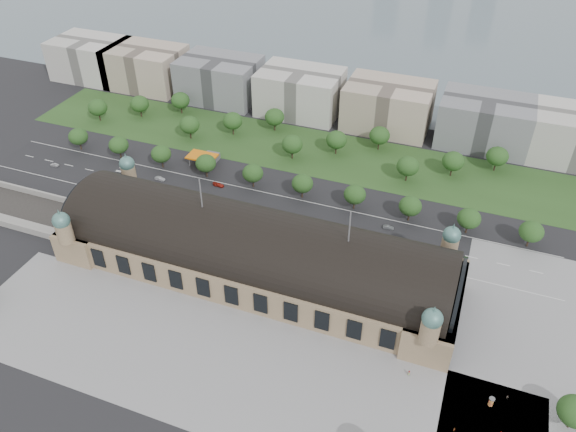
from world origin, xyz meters
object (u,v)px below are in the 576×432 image
(traffic_car_0, at_px, (55,165))
(traffic_car_6, at_px, (461,263))
(parked_car_6, at_px, (205,216))
(traffic_car_5, at_px, (388,227))
(parked_car_0, at_px, (146,204))
(traffic_car_1, at_px, (160,179))
(traffic_car_4, at_px, (285,225))
(bus_east, at_px, (355,237))
(parked_car_3, at_px, (171,212))
(petrol_station, at_px, (207,157))
(parked_car_2, at_px, (133,197))
(pedestrian_2, at_px, (507,397))
(traffic_car_3, at_px, (219,185))
(pedestrian_0, at_px, (409,373))
(parked_car_4, at_px, (209,222))
(parked_car_1, at_px, (123,201))
(parked_car_5, at_px, (235,226))
(pedestrian_1, at_px, (454,430))
(bus_west, at_px, (231,211))
(advertising_column, at_px, (491,402))
(traffic_car_2, at_px, (195,200))
(bus_mid, at_px, (316,235))

(traffic_car_0, relative_size, traffic_car_6, 0.76)
(traffic_car_6, xyz_separation_m, parked_car_6, (-106.22, -7.96, -0.11))
(traffic_car_5, height_order, parked_car_0, traffic_car_5)
(traffic_car_1, relative_size, traffic_car_6, 0.85)
(traffic_car_4, relative_size, bus_east, 0.37)
(parked_car_3, bearing_deg, petrol_station, 155.81)
(parked_car_6, bearing_deg, parked_car_2, -112.24)
(traffic_car_5, distance_m, pedestrian_2, 85.83)
(traffic_car_4, xyz_separation_m, traffic_car_5, (40.91, 13.64, -0.04))
(traffic_car_3, xyz_separation_m, pedestrian_0, (102.99, -74.03, 0.20))
(traffic_car_3, height_order, bus_east, bus_east)
(parked_car_4, height_order, pedestrian_0, pedestrian_0)
(pedestrian_2, bearing_deg, parked_car_1, 63.39)
(parked_car_3, bearing_deg, traffic_car_3, 128.77)
(parked_car_5, xyz_separation_m, pedestrian_1, (98.84, -63.64, 0.15))
(parked_car_1, bearing_deg, parked_car_5, 54.08)
(traffic_car_4, distance_m, bus_west, 25.00)
(pedestrian_0, bearing_deg, parked_car_0, 163.46)
(traffic_car_3, height_order, parked_car_1, traffic_car_3)
(traffic_car_1, distance_m, parked_car_3, 27.67)
(parked_car_4, relative_size, advertising_column, 1.37)
(petrol_station, relative_size, pedestrian_0, 7.12)
(parked_car_0, distance_m, pedestrian_0, 135.16)
(traffic_car_0, xyz_separation_m, parked_car_1, (49.05, -14.14, -0.10))
(advertising_column, bearing_deg, traffic_car_2, 155.02)
(petrol_station, height_order, advertising_column, petrol_station)
(traffic_car_6, distance_m, parked_car_3, 122.00)
(parked_car_1, relative_size, parked_car_3, 1.21)
(bus_mid, bearing_deg, traffic_car_1, 82.28)
(parked_car_5, bearing_deg, traffic_car_0, -126.00)
(traffic_car_2, bearing_deg, parked_car_2, -69.44)
(traffic_car_6, height_order, bus_mid, bus_mid)
(petrol_station, distance_m, traffic_car_5, 97.58)
(bus_mid, bearing_deg, traffic_car_6, -83.00)
(traffic_car_2, relative_size, pedestrian_1, 2.93)
(parked_car_2, relative_size, bus_west, 0.52)
(traffic_car_3, xyz_separation_m, traffic_car_5, (80.58, -3.52, -0.04))
(bus_west, height_order, pedestrian_1, bus_west)
(parked_car_3, relative_size, bus_west, 0.37)
(traffic_car_2, bearing_deg, parked_car_5, 70.27)
(pedestrian_1, bearing_deg, pedestrian_2, 5.16)
(bus_mid, height_order, pedestrian_2, bus_mid)
(traffic_car_6, distance_m, parked_car_1, 145.80)
(traffic_car_1, xyz_separation_m, traffic_car_6, (139.76, -10.37, -0.01))
(traffic_car_3, xyz_separation_m, parked_car_6, (5.39, -23.58, -0.08))
(parked_car_2, relative_size, pedestrian_2, 3.41)
(traffic_car_6, bearing_deg, traffic_car_4, -91.70)
(traffic_car_1, distance_m, bus_east, 98.23)
(bus_west, bearing_deg, parked_car_4, 150.29)
(traffic_car_5, distance_m, bus_west, 67.30)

